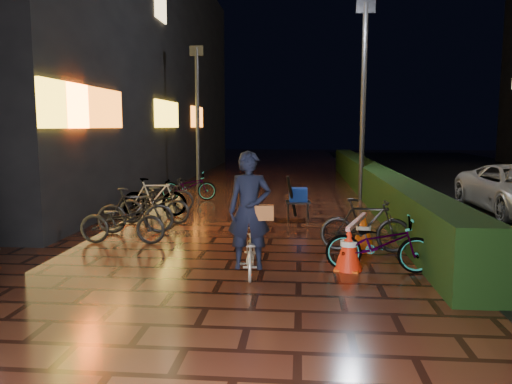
# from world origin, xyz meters

# --- Properties ---
(ground) EXTENTS (80.00, 80.00, 0.00)m
(ground) POSITION_xyz_m (0.00, 0.00, 0.00)
(ground) COLOR #381911
(ground) RESTS_ON ground
(hedge) EXTENTS (0.70, 20.00, 1.00)m
(hedge) POSITION_xyz_m (3.30, 8.00, 0.50)
(hedge) COLOR black
(hedge) RESTS_ON ground
(storefront_block) EXTENTS (12.09, 22.00, 9.00)m
(storefront_block) POSITION_xyz_m (-9.50, 11.50, 4.50)
(storefront_block) COLOR black
(storefront_block) RESTS_ON ground
(lamp_post_hedge) EXTENTS (0.55, 0.16, 5.76)m
(lamp_post_hedge) POSITION_xyz_m (2.92, 6.97, 3.17)
(lamp_post_hedge) COLOR black
(lamp_post_hedge) RESTS_ON ground
(lamp_post_sf) EXTENTS (0.45, 0.13, 4.76)m
(lamp_post_sf) POSITION_xyz_m (-2.24, 8.28, 2.62)
(lamp_post_sf) COLOR black
(lamp_post_sf) RESTS_ON ground
(cyclist) EXTENTS (0.69, 1.32, 1.84)m
(cyclist) POSITION_xyz_m (0.39, -0.80, 0.68)
(cyclist) COLOR silver
(cyclist) RESTS_ON ground
(traffic_barrier) EXTENTS (0.83, 1.68, 0.68)m
(traffic_barrier) POSITION_xyz_m (2.05, 0.20, 0.34)
(traffic_barrier) COLOR red
(traffic_barrier) RESTS_ON ground
(cart_assembly) EXTENTS (0.60, 0.61, 1.08)m
(cart_assembly) POSITION_xyz_m (1.06, 3.68, 0.55)
(cart_assembly) COLOR black
(cart_assembly) RESTS_ON ground
(parked_bikes_storefront) EXTENTS (1.91, 6.26, 0.94)m
(parked_bikes_storefront) POSITION_xyz_m (-2.27, 3.48, 0.44)
(parked_bikes_storefront) COLOR black
(parked_bikes_storefront) RESTS_ON ground
(parked_bikes_hedge) EXTENTS (1.69, 1.80, 0.94)m
(parked_bikes_hedge) POSITION_xyz_m (2.30, 0.10, 0.45)
(parked_bikes_hedge) COLOR black
(parked_bikes_hedge) RESTS_ON ground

